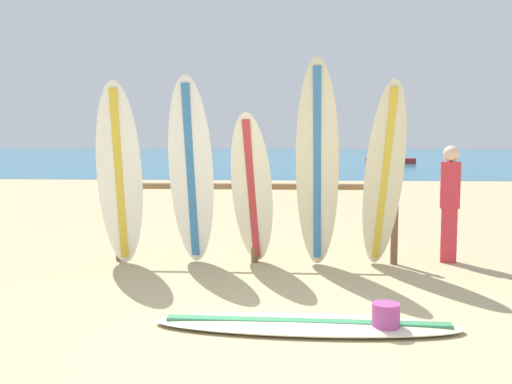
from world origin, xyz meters
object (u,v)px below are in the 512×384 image
Objects in this scene: beachgoer_standing at (450,199)px; sand_bucket at (386,318)px; surfboard_leaning_far_left at (120,176)px; surfboard_lying_on_sand at (307,325)px; small_boat_offshore at (390,160)px; surfboard_rack at (255,204)px; surfboard_leaning_left at (191,173)px; surfboard_leaning_center_right at (384,176)px; surfboard_leaning_center at (317,167)px; surfboard_leaning_center_left at (252,191)px.

beachgoer_standing is 3.18m from sand_bucket.
surfboard_leaning_far_left is 3.29m from surfboard_lying_on_sand.
surfboard_rack is at bearing -102.85° from small_boat_offshore.
surfboard_lying_on_sand is at bearing -59.07° from surfboard_leaning_left.
surfboard_rack is 3.01m from sand_bucket.
surfboard_leaning_left is 2.37m from surfboard_leaning_center_right.
surfboard_leaning_center is (1.56, -0.12, 0.09)m from surfboard_leaning_left.
surfboard_rack is 2.43× the size of beachgoer_standing.
surfboard_rack is at bearing 14.95° from surfboard_leaning_far_left.
surfboard_leaning_left reaches higher than surfboard_lying_on_sand.
surfboard_leaning_left is 3.35m from beachgoer_standing.
surfboard_leaning_left is 1.56× the size of beachgoer_standing.
surfboard_leaning_center is at bearing -3.48° from surfboard_leaning_center_left.
sand_bucket reaches higher than surfboard_lying_on_sand.
surfboard_leaning_far_left reaches higher than surfboard_lying_on_sand.
surfboard_leaning_far_left is 33.30m from small_boat_offshore.
surfboard_leaning_left reaches higher than sand_bucket.
small_boat_offshore is 34.83m from sand_bucket.
surfboard_leaning_far_left is 3.78m from sand_bucket.
beachgoer_standing is (2.52, 0.17, 0.07)m from surfboard_rack.
surfboard_leaning_far_left is 1.00× the size of surfboard_leaning_center_right.
surfboard_leaning_far_left is (-1.63, -0.44, 0.38)m from surfboard_rack.
surfboard_leaning_center_right is (1.59, -0.32, 0.38)m from surfboard_rack.
surfboard_rack is 0.92m from surfboard_leaning_left.
surfboard_leaning_center_left is at bearing 176.52° from surfboard_leaning_center.
sand_bucket is (0.64, -0.08, 0.09)m from surfboard_lying_on_sand.
surfboard_leaning_left is 1.03× the size of surfboard_leaning_center_right.
small_boat_offshore is at bearing 74.57° from surfboard_leaning_far_left.
beachgoer_standing is (4.16, 0.60, -0.31)m from surfboard_leaning_far_left.
surfboard_leaning_far_left is 0.97× the size of surfboard_leaning_left.
surfboard_leaning_far_left is 4.21m from beachgoer_standing.
surfboard_leaning_center is 0.82m from surfboard_leaning_center_right.
surfboard_lying_on_sand is 3.44m from beachgoer_standing.
surfboard_leaning_center_right is at bearing 1.14° from surfboard_leaning_center_left.
surfboard_leaning_center_left is 32.82m from small_boat_offshore.
sand_bucket is at bearing -99.87° from small_boat_offshore.
sand_bucket is (2.03, -2.39, -1.06)m from surfboard_leaning_left.
sand_bucket is (2.88, -2.23, -1.02)m from surfboard_leaning_far_left.
surfboard_rack is 2.53m from beachgoer_standing.
surfboard_leaning_center is 2.51m from surfboard_lying_on_sand.
surfboard_leaning_center_right is 2.71m from surfboard_lying_on_sand.
surfboard_lying_on_sand is (0.61, -2.58, -0.73)m from surfboard_rack.
surfboard_leaning_left is (-0.78, -0.27, 0.42)m from surfboard_rack.
surfboard_leaning_left is 0.90× the size of surfboard_lying_on_sand.
surfboard_leaning_left is at bearing 10.70° from surfboard_leaning_far_left.
small_boat_offshore is (7.22, 31.66, -0.51)m from surfboard_rack.
surfboard_rack is 1.92× the size of surfboard_leaning_center_left.
surfboard_leaning_left is 2.92m from surfboard_lying_on_sand.
surfboard_leaning_center_right is (1.60, 0.03, 0.19)m from surfboard_leaning_center_left.
surfboard_lying_on_sand is at bearing 172.82° from sand_bucket.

